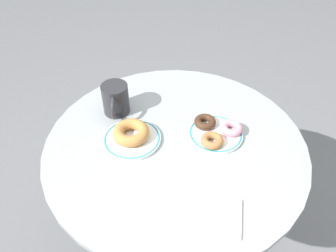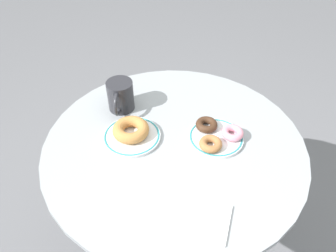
{
  "view_description": "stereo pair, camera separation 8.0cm",
  "coord_description": "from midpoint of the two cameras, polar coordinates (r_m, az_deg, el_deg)",
  "views": [
    {
      "loc": [
        -0.13,
        -0.7,
        1.46
      ],
      "look_at": [
        -0.02,
        0.03,
        0.78
      ],
      "focal_mm": 35.69,
      "sensor_mm": 36.0,
      "label": 1
    },
    {
      "loc": [
        -0.05,
        -0.7,
        1.46
      ],
      "look_at": [
        -0.02,
        0.03,
        0.78
      ],
      "focal_mm": 35.69,
      "sensor_mm": 36.0,
      "label": 2
    }
  ],
  "objects": [
    {
      "name": "cafe_table",
      "position": [
        1.21,
        2.87,
        -11.54
      ],
      "size": [
        0.79,
        0.79,
        0.73
      ],
      "color": "#999EA3",
      "rests_on": "ground"
    },
    {
      "name": "donut_cinnamon",
      "position": [
        0.99,
        9.61,
        -3.11
      ],
      "size": [
        0.1,
        0.1,
        0.02
      ],
      "primitive_type": "torus",
      "rotation": [
        0.0,
        0.0,
        0.81
      ],
      "color": "#A36B3D",
      "rests_on": "plate_right"
    },
    {
      "name": "coffee_mug",
      "position": [
        1.11,
        -6.09,
        5.02
      ],
      "size": [
        0.09,
        0.13,
        0.1
      ],
      "color": "#28282D",
      "rests_on": "cafe_table"
    },
    {
      "name": "plate_left",
      "position": [
        1.03,
        -3.94,
        -1.82
      ],
      "size": [
        0.18,
        0.18,
        0.01
      ],
      "color": "white",
      "rests_on": "cafe_table"
    },
    {
      "name": "donut_pink_frosted",
      "position": [
        1.04,
        13.12,
        -1.24
      ],
      "size": [
        0.09,
        0.09,
        0.02
      ],
      "primitive_type": "torus",
      "rotation": [
        0.0,
        0.0,
        2.15
      ],
      "color": "pink",
      "rests_on": "plate_right"
    },
    {
      "name": "plate_right",
      "position": [
        1.04,
        10.41,
        -2.04
      ],
      "size": [
        0.17,
        0.17,
        0.01
      ],
      "color": "white",
      "rests_on": "cafe_table"
    },
    {
      "name": "paper_napkin",
      "position": [
        0.86,
        8.71,
        -15.6
      ],
      "size": [
        0.16,
        0.15,
        0.01
      ],
      "primitive_type": "cube",
      "rotation": [
        0.0,
        0.0,
        -0.34
      ],
      "color": "white",
      "rests_on": "cafe_table"
    },
    {
      "name": "donut_chocolate",
      "position": [
        1.05,
        8.79,
        0.14
      ],
      "size": [
        0.08,
        0.08,
        0.02
      ],
      "primitive_type": "torus",
      "rotation": [
        0.0,
        0.0,
        4.56
      ],
      "color": "#422819",
      "rests_on": "plate_right"
    },
    {
      "name": "donut_old_fashioned",
      "position": [
        1.01,
        -4.13,
        -0.72
      ],
      "size": [
        0.13,
        0.13,
        0.03
      ],
      "primitive_type": "torus",
      "rotation": [
        0.0,
        0.0,
        1.75
      ],
      "color": "#BC7F42",
      "rests_on": "plate_left"
    }
  ]
}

